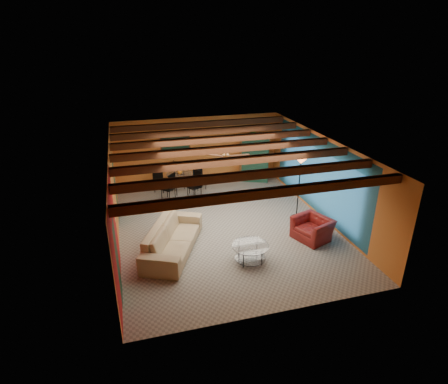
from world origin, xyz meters
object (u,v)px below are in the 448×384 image
object	(u,v)px
floor_lamp	(299,188)
dining_table	(180,179)
vase	(179,164)
sofa	(173,238)
armoire	(253,159)
armchair	(312,229)
potted_plant	(254,132)
coffee_table	(250,253)

from	to	relation	value
floor_lamp	dining_table	bearing A→B (deg)	137.07
floor_lamp	vase	distance (m)	4.59
sofa	dining_table	size ratio (longest dim) A/B	1.34
armoire	vase	xyz separation A→B (m)	(-3.09, -0.50, 0.25)
dining_table	floor_lamp	bearing A→B (deg)	-42.93
armchair	dining_table	distance (m)	5.52
potted_plant	floor_lamp	bearing A→B (deg)	-85.80
coffee_table	dining_table	bearing A→B (deg)	101.20
armchair	potted_plant	world-z (taller)	potted_plant
armchair	vase	size ratio (longest dim) A/B	5.32
vase	floor_lamp	bearing A→B (deg)	-42.93
floor_lamp	potted_plant	distance (m)	3.77
sofa	armchair	xyz separation A→B (m)	(4.07, -0.44, -0.06)
vase	armchair	bearing A→B (deg)	-54.76
sofa	armoire	xyz separation A→B (m)	(3.98, 4.57, 0.51)
armchair	dining_table	world-z (taller)	dining_table
armchair	armoire	size ratio (longest dim) A/B	0.57
armchair	vase	xyz separation A→B (m)	(-3.19, 4.51, 0.82)
dining_table	vase	world-z (taller)	vase
dining_table	armoire	size ratio (longest dim) A/B	1.12
dining_table	floor_lamp	world-z (taller)	floor_lamp
armchair	armoire	bearing A→B (deg)	159.86
sofa	vase	distance (m)	4.23
armchair	armoire	distance (m)	5.05
armoire	floor_lamp	world-z (taller)	floor_lamp
sofa	armoire	bearing A→B (deg)	-16.25
sofa	vase	world-z (taller)	vase
coffee_table	vase	bearing A→B (deg)	101.20
sofa	dining_table	distance (m)	4.16
sofa	potted_plant	world-z (taller)	potted_plant
vase	armoire	bearing A→B (deg)	9.25
coffee_table	floor_lamp	bearing A→B (deg)	40.86
coffee_table	floor_lamp	xyz separation A→B (m)	(2.34, 2.02, 0.81)
dining_table	vase	distance (m)	0.63
dining_table	vase	size ratio (longest dim) A/B	10.51
sofa	vase	bearing A→B (deg)	12.51
armchair	coffee_table	world-z (taller)	armchair
armoire	potted_plant	distance (m)	1.13
armoire	potted_plant	bearing A→B (deg)	0.00
armchair	potted_plant	size ratio (longest dim) A/B	2.33
coffee_table	dining_table	distance (m)	5.26
floor_lamp	vase	xyz separation A→B (m)	(-3.36, 3.13, 0.10)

